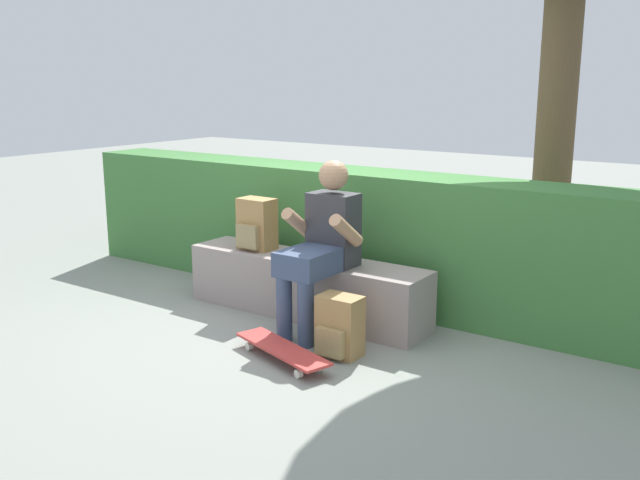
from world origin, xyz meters
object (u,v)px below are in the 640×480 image
skateboard_near_person (282,349)px  backpack_on_ground (339,327)px  bench_main (306,286)px  person_skater (322,242)px  backpack_on_bench (256,225)px

skateboard_near_person → backpack_on_ground: size_ratio=2.06×
bench_main → person_skater: bearing=-35.8°
person_skater → backpack_on_ground: (0.36, -0.32, -0.46)m
bench_main → person_skater: (0.29, -0.21, 0.42)m
person_skater → backpack_on_ground: size_ratio=3.01×
skateboard_near_person → backpack_on_bench: (-0.87, 0.80, 0.57)m
bench_main → skateboard_near_person: bench_main is taller
bench_main → backpack_on_ground: bench_main is taller
bench_main → person_skater: person_skater is taller
backpack_on_bench → person_skater: bearing=-14.7°
bench_main → backpack_on_bench: 0.63m
backpack_on_ground → skateboard_near_person: bearing=-131.3°
backpack_on_bench → backpack_on_ground: backpack_on_bench is taller
skateboard_near_person → backpack_on_bench: bearing=137.4°
backpack_on_bench → backpack_on_ground: (1.12, -0.52, -0.45)m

